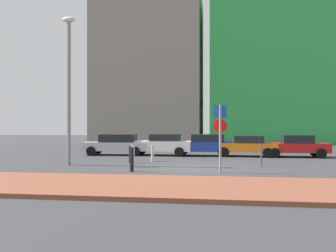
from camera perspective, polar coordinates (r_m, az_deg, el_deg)
ground_plane at (r=17.74m, az=3.81°, el=-6.57°), size 120.00×120.00×0.00m
sidewalk_brick at (r=11.81m, az=1.62°, el=-9.54°), size 40.00×4.38×0.14m
parked_car_silver at (r=25.60m, az=-8.08°, el=-2.83°), size 4.57×2.14×1.45m
parked_car_white at (r=25.07m, az=-1.14°, el=-2.91°), size 4.65×2.24×1.47m
parked_car_blue at (r=24.81m, az=5.64°, el=-2.89°), size 4.01×1.94×1.47m
parked_car_orange at (r=24.80m, az=12.23°, el=-3.02°), size 4.16×2.24×1.38m
parked_car_red at (r=25.14m, az=19.40°, el=-2.93°), size 4.13×2.05×1.43m
parking_sign_post at (r=15.90m, az=8.21°, el=-0.60°), size 0.60×0.11×2.96m
parking_meter at (r=18.90m, az=14.43°, el=-3.31°), size 0.18×0.14×1.45m
street_lamp at (r=19.69m, az=-15.31°, el=7.18°), size 0.70×0.36×7.71m
traffic_bollard_near at (r=20.10m, az=-5.94°, el=-4.49°), size 0.18×0.18×0.91m
traffic_bollard_mid at (r=16.24m, az=-5.71°, el=-5.27°), size 0.17×0.17×1.08m
traffic_bollard_far at (r=20.81m, az=-2.47°, el=-4.29°), size 0.16×0.16×0.94m
traffic_bollard_edge at (r=17.98m, az=-5.52°, el=-4.73°), size 0.15×0.15×1.09m
building_colorful_midrise at (r=50.12m, az=18.47°, el=15.06°), size 19.62×13.32×30.11m
building_under_construction at (r=46.61m, az=-2.80°, el=8.92°), size 12.95×10.09×18.53m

